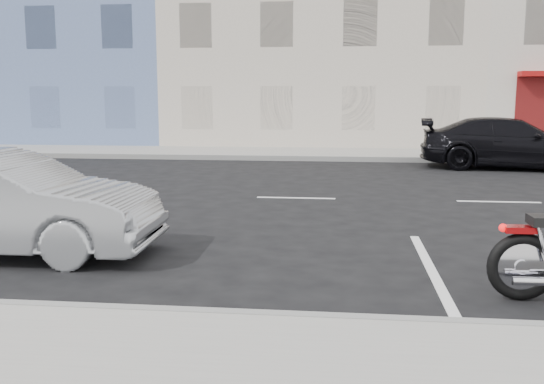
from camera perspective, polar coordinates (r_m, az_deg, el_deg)
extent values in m
plane|color=black|center=(12.38, 11.54, -0.74)|extent=(120.00, 120.00, 0.00)
cube|color=gray|center=(21.31, -4.06, 3.71)|extent=(80.00, 3.40, 0.15)
cube|color=gray|center=(19.65, -4.97, 3.25)|extent=(80.00, 0.12, 0.16)
cube|color=slate|center=(31.55, -18.50, 16.74)|extent=(12.00, 12.00, 13.00)
cube|color=beige|center=(28.70, 4.86, 16.45)|extent=(12.00, 12.00, 11.50)
imported|color=black|center=(18.53, 21.51, 4.30)|extent=(5.19, 2.61, 1.45)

